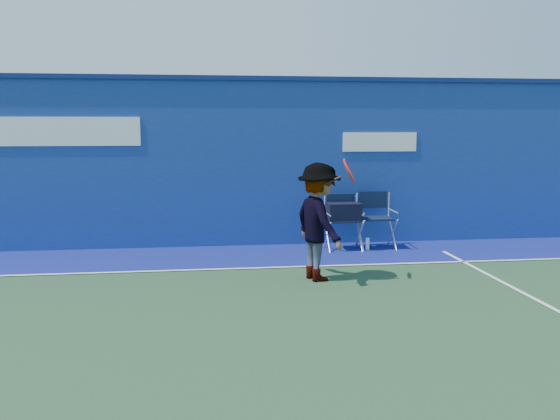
{
  "coord_description": "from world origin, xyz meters",
  "views": [
    {
      "loc": [
        0.35,
        -5.73,
        2.2
      ],
      "look_at": [
        1.42,
        2.6,
        1.0
      ],
      "focal_mm": 38.0,
      "sensor_mm": 36.0,
      "label": 1
    }
  ],
  "objects": [
    {
      "name": "ground",
      "position": [
        0.0,
        0.0,
        0.0
      ],
      "size": [
        80.0,
        80.0,
        0.0
      ],
      "primitive_type": "plane",
      "color": "#254528",
      "rests_on": "ground"
    },
    {
      "name": "stadium_wall",
      "position": [
        -0.0,
        5.2,
        1.55
      ],
      "size": [
        24.0,
        0.5,
        3.08
      ],
      "color": "navy",
      "rests_on": "ground"
    },
    {
      "name": "out_of_bounds_strip",
      "position": [
        0.0,
        4.1,
        0.0
      ],
      "size": [
        24.0,
        1.8,
        0.01
      ],
      "primitive_type": "cube",
      "color": "navy",
      "rests_on": "ground"
    },
    {
      "name": "court_lines",
      "position": [
        0.0,
        0.6,
        0.01
      ],
      "size": [
        24.0,
        12.0,
        0.01
      ],
      "color": "white",
      "rests_on": "out_of_bounds_strip"
    },
    {
      "name": "directors_chair_left",
      "position": [
        2.79,
        4.43,
        0.42
      ],
      "size": [
        0.58,
        0.54,
        0.98
      ],
      "color": "silver",
      "rests_on": "ground"
    },
    {
      "name": "directors_chair_right",
      "position": [
        3.41,
        4.48,
        0.32
      ],
      "size": [
        0.6,
        0.54,
        1.01
      ],
      "color": "silver",
      "rests_on": "ground"
    },
    {
      "name": "water_bottle",
      "position": [
        3.22,
        4.33,
        0.11
      ],
      "size": [
        0.07,
        0.07,
        0.22
      ],
      "primitive_type": "cylinder",
      "color": "white",
      "rests_on": "ground"
    },
    {
      "name": "tennis_player",
      "position": [
        1.96,
        2.45,
        0.84
      ],
      "size": [
        1.0,
        1.22,
        1.75
      ],
      "color": "#EA4738",
      "rests_on": "ground"
    }
  ]
}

